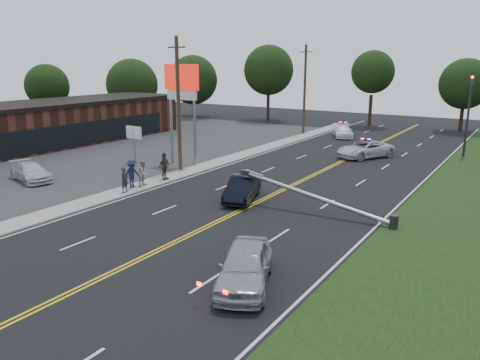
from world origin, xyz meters
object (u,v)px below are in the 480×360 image
Objects in this scene: pylon_sign at (182,90)px; crashed_sedan at (242,188)px; utility_pole_far at (305,90)px; emergency_b at (342,131)px; bystander_b at (144,173)px; bystander_d at (164,166)px; bystander_a at (125,180)px; small_sign at (134,136)px; emergency_a at (365,149)px; bystander_c at (132,174)px; traffic_signal at (469,109)px; parked_car at (31,172)px; fallen_streetlight at (322,199)px; utility_pole_mid at (178,105)px; waiting_sedan at (245,266)px.

pylon_sign is 1.83× the size of crashed_sedan.
emergency_b is (4.51, 0.56, -4.42)m from utility_pole_far.
bystander_b is 0.91× the size of bystander_d.
small_sign is at bearing 37.60° from bystander_a.
bystander_d is (-0.06, 3.82, 0.15)m from bystander_a.
bystander_c reaches higher than emergency_a.
traffic_signal is 1.61× the size of parked_car.
emergency_a is (-7.23, -5.18, -3.48)m from traffic_signal.
utility_pole_far is at bearing -5.70° from bystander_b.
fallen_streetlight is 4.81× the size of bystander_d.
bystander_d is (0.09, 1.96, 0.09)m from bystander_b.
bystander_b is at bearing -87.85° from utility_pole_far.
utility_pole_mid is 8.10m from bystander_a.
bystander_b is (-0.15, 1.87, 0.06)m from bystander_a.
traffic_signal is 26.85m from bystander_d.
emergency_a is (15.07, 12.81, -1.60)m from small_sign.
small_sign is 7.78m from bystander_b.
bystander_c is at bearing -172.03° from fallen_streetlight.
crashed_sedan is at bearing -111.00° from emergency_b.
utility_pole_far is (0.00, 22.00, 0.00)m from utility_pole_mid.
emergency_b is 25.83m from bystander_d.
utility_pole_mid is 2.29× the size of crashed_sedan.
emergency_a is 2.70× the size of bystander_d.
parked_car is 2.48× the size of bystander_b.
crashed_sedan is at bearing -70.47° from bystander_a.
emergency_b is at bearing -16.38° from bystander_d.
bystander_c is (7.68, 2.29, 0.42)m from parked_car.
bystander_a is at bearing -87.70° from utility_pole_far.
bystander_d is at bearing -126.41° from emergency_b.
bystander_d is at bearing -43.47° from parked_car.
traffic_signal is at bearing 40.39° from pylon_sign.
fallen_streetlight is at bearing -64.14° from parked_car.
fallen_streetlight is 29.54m from utility_pole_far.
traffic_signal is (18.80, 16.00, -1.79)m from pylon_sign.
bystander_c is 0.96× the size of bystander_d.
bystander_c reaches higher than fallen_streetlight.
waiting_sedan is at bearing -119.62° from bystander_a.
crashed_sedan is at bearing -73.60° from bystander_c.
crashed_sedan is 15.66m from parked_car.
waiting_sedan is at bearing -89.35° from parked_car.
utility_pole_mid reaches higher than emergency_b.
bystander_a is (1.16, -6.86, -4.15)m from utility_pole_mid.
crashed_sedan reaches higher than parked_car.
bystander_a is 0.87× the size of bystander_c.
small_sign is 6.75m from bystander_d.
pylon_sign is at bearing 29.74° from small_sign.
traffic_signal reaches higher than small_sign.
bystander_a is at bearing -86.10° from emergency_a.
small_sign is 0.33× the size of fallen_streetlight.
utility_pole_mid is at bearing 163.36° from fallen_streetlight.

